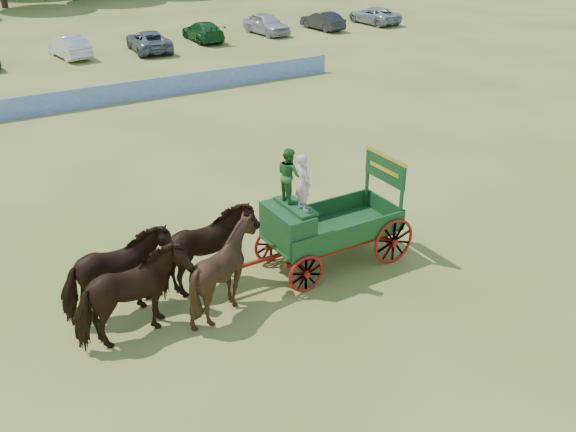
{
  "coord_description": "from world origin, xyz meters",
  "views": [
    {
      "loc": [
        -10.12,
        -14.36,
        9.61
      ],
      "look_at": [
        -1.5,
        -0.08,
        1.3
      ],
      "focal_mm": 40.0,
      "sensor_mm": 36.0,
      "label": 1
    }
  ],
  "objects": [
    {
      "name": "sponsor_banner",
      "position": [
        -1.0,
        18.0,
        0.53
      ],
      "size": [
        26.0,
        0.08,
        1.05
      ],
      "primitive_type": "cube",
      "color": "#1D3BA0",
      "rests_on": "ground"
    },
    {
      "name": "horse_lead_left",
      "position": [
        -6.71,
        -1.63,
        1.17
      ],
      "size": [
        2.94,
        1.68,
        2.34
      ],
      "primitive_type": "imported",
      "rotation": [
        0.0,
        0.0,
        1.73
      ],
      "color": "#32190D",
      "rests_on": "ground"
    },
    {
      "name": "farm_dray",
      "position": [
        -1.35,
        -1.06,
        1.62
      ],
      "size": [
        6.0,
        2.0,
        3.73
      ],
      "color": "maroon",
      "rests_on": "ground"
    },
    {
      "name": "ground",
      "position": [
        0.0,
        0.0,
        0.0
      ],
      "size": [
        160.0,
        160.0,
        0.0
      ],
      "primitive_type": "plane",
      "color": "#A7984B",
      "rests_on": "ground"
    },
    {
      "name": "parked_cars",
      "position": [
        -1.39,
        29.81,
        0.75
      ],
      "size": [
        53.16,
        6.52,
        1.64
      ],
      "color": "silver",
      "rests_on": "ground"
    },
    {
      "name": "horse_wheel_right",
      "position": [
        -4.31,
        -0.53,
        1.17
      ],
      "size": [
        2.94,
        1.7,
        2.34
      ],
      "primitive_type": "imported",
      "rotation": [
        0.0,
        0.0,
        1.73
      ],
      "color": "#32190D",
      "rests_on": "ground"
    },
    {
      "name": "horse_wheel_left",
      "position": [
        -4.31,
        -1.63,
        1.17
      ],
      "size": [
        2.53,
        2.36,
        2.35
      ],
      "primitive_type": "imported",
      "rotation": [
        0.0,
        0.0,
        1.32
      ],
      "color": "#32190D",
      "rests_on": "ground"
    },
    {
      "name": "horse_lead_right",
      "position": [
        -6.71,
        -0.53,
        1.17
      ],
      "size": [
        2.87,
        1.49,
        2.34
      ],
      "primitive_type": "imported",
      "rotation": [
        0.0,
        0.0,
        1.66
      ],
      "color": "#32190D",
      "rests_on": "ground"
    }
  ]
}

